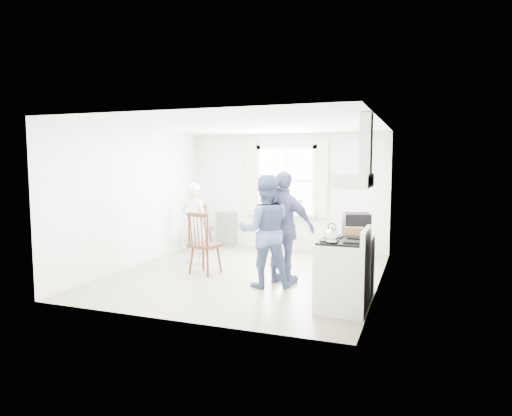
# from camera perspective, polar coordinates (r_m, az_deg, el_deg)

# --- Properties ---
(room_shell) EXTENTS (4.62, 5.12, 2.64)m
(room_shell) POSITION_cam_1_polar(r_m,az_deg,el_deg) (7.91, -1.22, 0.89)
(room_shell) COLOR gray
(room_shell) RESTS_ON ground
(window_assembly) EXTENTS (1.88, 0.24, 1.70)m
(window_assembly) POSITION_cam_1_polar(r_m,az_deg,el_deg) (10.21, 3.78, 2.92)
(window_assembly) COLOR white
(window_assembly) RESTS_ON room_shell
(range_hood) EXTENTS (0.45, 0.76, 0.94)m
(range_hood) POSITION_cam_1_polar(r_m,az_deg,el_deg) (6.04, 12.59, 4.91)
(range_hood) COLOR white
(range_hood) RESTS_ON room_shell
(shelf_unit) EXTENTS (0.40, 0.30, 0.80)m
(shelf_unit) POSITION_cam_1_polar(r_m,az_deg,el_deg) (10.69, -3.66, -2.67)
(shelf_unit) COLOR gray
(shelf_unit) RESTS_ON ground
(gas_stove) EXTENTS (0.68, 0.76, 1.12)m
(gas_stove) POSITION_cam_1_polar(r_m,az_deg,el_deg) (6.25, 10.82, -8.15)
(gas_stove) COLOR white
(gas_stove) RESTS_ON ground
(kettle) EXTENTS (0.18, 0.18, 0.26)m
(kettle) POSITION_cam_1_polar(r_m,az_deg,el_deg) (5.89, 9.48, -3.49)
(kettle) COLOR silver
(kettle) RESTS_ON gas_stove
(low_cabinet) EXTENTS (0.50, 0.55, 0.90)m
(low_cabinet) POSITION_cam_1_polar(r_m,az_deg,el_deg) (6.92, 12.34, -7.10)
(low_cabinet) COLOR white
(low_cabinet) RESTS_ON ground
(stereo_stack) EXTENTS (0.46, 0.43, 0.33)m
(stereo_stack) POSITION_cam_1_polar(r_m,az_deg,el_deg) (6.81, 12.43, -2.04)
(stereo_stack) COLOR black
(stereo_stack) RESTS_ON low_cabinet
(cardboard_box) EXTENTS (0.26, 0.19, 0.16)m
(cardboard_box) POSITION_cam_1_polar(r_m,az_deg,el_deg) (6.58, 12.16, -3.06)
(cardboard_box) COLOR #A37B4F
(cardboard_box) RESTS_ON low_cabinet
(windsor_chair_a) EXTENTS (0.48, 0.47, 1.05)m
(windsor_chair_a) POSITION_cam_1_polar(r_m,az_deg,el_deg) (10.08, -7.11, -1.84)
(windsor_chair_a) COLOR #3F1F14
(windsor_chair_a) RESTS_ON ground
(windsor_chair_b) EXTENTS (0.55, 0.54, 1.11)m
(windsor_chair_b) POSITION_cam_1_polar(r_m,az_deg,el_deg) (8.00, -6.91, -3.57)
(windsor_chair_b) COLOR #3F1F14
(windsor_chair_b) RESTS_ON ground
(person_left) EXTENTS (0.61, 0.61, 1.59)m
(person_left) POSITION_cam_1_polar(r_m,az_deg,el_deg) (8.89, -7.75, -1.89)
(person_left) COLOR white
(person_left) RESTS_ON ground
(person_mid) EXTENTS (1.13, 1.13, 1.78)m
(person_mid) POSITION_cam_1_polar(r_m,az_deg,el_deg) (7.20, 1.17, -2.91)
(person_mid) COLOR #4A5B8B
(person_mid) RESTS_ON ground
(person_right) EXTENTS (1.28, 1.28, 1.83)m
(person_right) POSITION_cam_1_polar(r_m,az_deg,el_deg) (7.39, 3.49, -2.50)
(person_right) COLOR navy
(person_right) RESTS_ON ground
(potted_plant) EXTENTS (0.19, 0.19, 0.32)m
(potted_plant) POSITION_cam_1_polar(r_m,az_deg,el_deg) (10.07, 5.42, 0.28)
(potted_plant) COLOR #2F6A34
(potted_plant) RESTS_ON window_assembly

